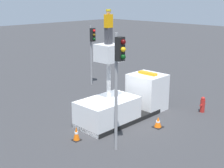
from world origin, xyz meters
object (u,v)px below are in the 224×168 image
object	(u,v)px
traffic_cone_rear	(76,134)
bucket_truck	(125,101)
traffic_light_pole	(119,70)
traffic_light_across	(92,44)
traffic_cone_curbside	(158,122)
worker	(108,27)
fire_hydrant	(203,105)

from	to	relation	value
traffic_cone_rear	bucket_truck	bearing A→B (deg)	4.57
traffic_light_pole	traffic_light_across	xyz separation A→B (m)	(6.59, 8.97, -0.49)
traffic_cone_curbside	bucket_truck	bearing A→B (deg)	95.34
traffic_light_across	traffic_light_pole	bearing A→B (deg)	-126.32
bucket_truck	traffic_light_pole	size ratio (longest dim) A/B	1.13
worker	traffic_light_across	bearing A→B (deg)	53.98
traffic_cone_rear	traffic_cone_curbside	size ratio (longest dim) A/B	1.23
fire_hydrant	traffic_cone_rear	world-z (taller)	fire_hydrant
bucket_truck	traffic_cone_rear	bearing A→B (deg)	-175.43
bucket_truck	fire_hydrant	world-z (taller)	bucket_truck
traffic_light_across	traffic_cone_rear	xyz separation A→B (m)	(-7.26, -6.81, -2.93)
traffic_light_pole	bucket_truck	bearing A→B (deg)	37.76
traffic_light_across	fire_hydrant	xyz separation A→B (m)	(0.54, -9.25, -2.80)
worker	traffic_light_across	xyz separation A→B (m)	(4.73, 6.50, -2.01)
traffic_light_across	traffic_cone_curbside	size ratio (longest dim) A/B	7.97
traffic_light_across	bucket_truck	bearing A→B (deg)	-117.67
bucket_truck	traffic_light_pole	xyz separation A→B (m)	(-3.18, -2.47, 2.78)
fire_hydrant	traffic_light_pole	bearing A→B (deg)	177.72
bucket_truck	worker	bearing A→B (deg)	180.00
bucket_truck	traffic_cone_curbside	world-z (taller)	bucket_truck
traffic_light_pole	traffic_light_across	distance (m)	11.14
bucket_truck	traffic_light_across	size ratio (longest dim) A/B	1.30
fire_hydrant	traffic_cone_rear	bearing A→B (deg)	162.62
worker	traffic_light_pole	world-z (taller)	worker
fire_hydrant	worker	bearing A→B (deg)	152.42
traffic_light_pole	traffic_cone_rear	xyz separation A→B (m)	(-0.67, 2.16, -3.42)
worker	traffic_light_across	size ratio (longest dim) A/B	0.38
bucket_truck	worker	world-z (taller)	worker
bucket_truck	traffic_cone_rear	size ratio (longest dim) A/B	8.40
bucket_truck	traffic_light_across	distance (m)	7.69
traffic_cone_rear	traffic_light_across	bearing A→B (deg)	43.16
traffic_light_pole	worker	bearing A→B (deg)	52.89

